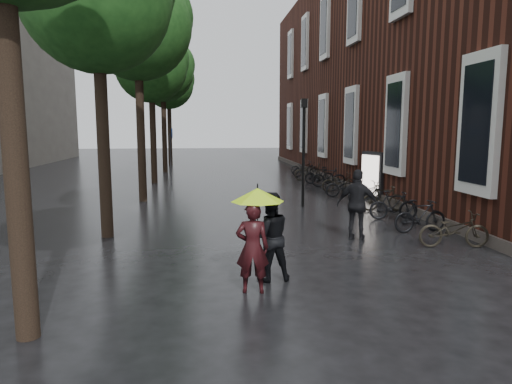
{
  "coord_description": "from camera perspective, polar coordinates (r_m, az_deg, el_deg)",
  "views": [
    {
      "loc": [
        -1.54,
        -5.37,
        2.91
      ],
      "look_at": [
        -0.22,
        5.81,
        1.32
      ],
      "focal_mm": 32.0,
      "sensor_mm": 36.0,
      "label": 1
    }
  ],
  "objects": [
    {
      "name": "ground",
      "position": [
        6.3,
        8.71,
        -19.56
      ],
      "size": [
        120.0,
        120.0,
        0.0
      ],
      "primitive_type": "plane",
      "color": "black"
    },
    {
      "name": "brick_building",
      "position": [
        27.76,
        19.52,
        13.99
      ],
      "size": [
        10.2,
        33.2,
        12.0
      ],
      "color": "#38160F",
      "rests_on": "ground"
    },
    {
      "name": "street_trees",
      "position": [
        21.69,
        -13.78,
        16.94
      ],
      "size": [
        4.33,
        34.03,
        8.91
      ],
      "color": "black",
      "rests_on": "ground"
    },
    {
      "name": "person_burgundy",
      "position": [
        8.09,
        -0.45,
        -6.99
      ],
      "size": [
        0.63,
        0.45,
        1.62
      ],
      "primitive_type": "imported",
      "rotation": [
        0.0,
        0.0,
        3.03
      ],
      "color": "black",
      "rests_on": "ground"
    },
    {
      "name": "person_black",
      "position": [
        8.71,
        1.68,
        -5.6
      ],
      "size": [
        0.91,
        0.75,
        1.71
      ],
      "primitive_type": "imported",
      "rotation": [
        0.0,
        0.0,
        3.27
      ],
      "color": "black",
      "rests_on": "ground"
    },
    {
      "name": "lime_umbrella",
      "position": [
        8.17,
        0.19,
        -0.36
      ],
      "size": [
        0.97,
        0.97,
        1.44
      ],
      "rotation": [
        0.0,
        0.0,
        0.14
      ],
      "color": "black",
      "rests_on": "ground"
    },
    {
      "name": "pedestrian_walking",
      "position": [
        12.12,
        12.6,
        -1.58
      ],
      "size": [
        1.16,
        0.93,
        1.85
      ],
      "primitive_type": "imported",
      "rotation": [
        0.0,
        0.0,
        2.62
      ],
      "color": "black",
      "rests_on": "ground"
    },
    {
      "name": "parked_bicycles",
      "position": [
        20.52,
        10.67,
        1.05
      ],
      "size": [
        2.08,
        18.57,
        1.0
      ],
      "color": "black",
      "rests_on": "ground"
    },
    {
      "name": "ad_lightbox",
      "position": [
        18.97,
        14.43,
        1.96
      ],
      "size": [
        0.3,
        1.29,
        1.94
      ],
      "rotation": [
        0.0,
        0.0,
        0.27
      ],
      "color": "black",
      "rests_on": "ground"
    },
    {
      "name": "lamp_post",
      "position": [
        16.77,
        5.97,
        6.25
      ],
      "size": [
        0.2,
        0.2,
        3.94
      ],
      "rotation": [
        0.0,
        0.0,
        -0.09
      ],
      "color": "black",
      "rests_on": "ground"
    },
    {
      "name": "cycle_sign",
      "position": [
        24.27,
        -10.54,
        5.55
      ],
      "size": [
        0.15,
        0.52,
        2.87
      ],
      "rotation": [
        0.0,
        0.0,
        -0.01
      ],
      "color": "#262628",
      "rests_on": "ground"
    }
  ]
}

